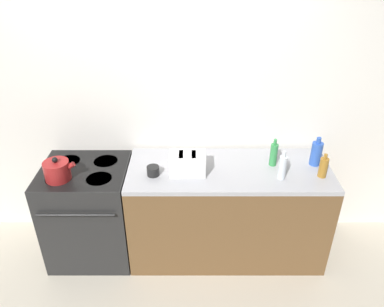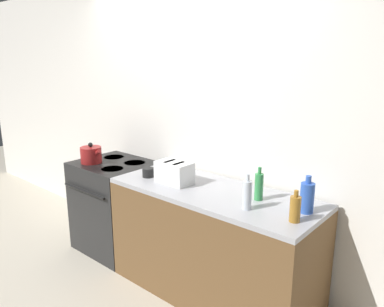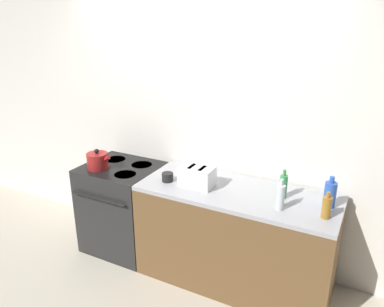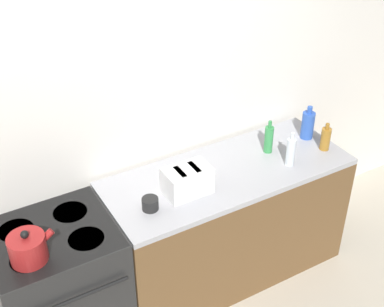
% 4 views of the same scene
% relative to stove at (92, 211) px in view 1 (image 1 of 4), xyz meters
% --- Properties ---
extents(ground_plane, '(12.00, 12.00, 0.00)m').
position_rel_stove_xyz_m(ground_plane, '(0.60, -0.31, -0.45)').
color(ground_plane, beige).
extents(wall_back, '(8.00, 0.05, 2.60)m').
position_rel_stove_xyz_m(wall_back, '(0.60, 0.40, 0.85)').
color(wall_back, silver).
rests_on(wall_back, ground_plane).
extents(stove, '(0.71, 0.66, 0.88)m').
position_rel_stove_xyz_m(stove, '(0.00, 0.00, 0.00)').
color(stove, black).
rests_on(stove, ground_plane).
extents(counter_block, '(1.65, 0.66, 0.88)m').
position_rel_stove_xyz_m(counter_block, '(1.19, 0.02, -0.01)').
color(counter_block, brown).
rests_on(counter_block, ground_plane).
extents(kettle, '(0.25, 0.20, 0.20)m').
position_rel_stove_xyz_m(kettle, '(-0.15, -0.13, 0.51)').
color(kettle, maroon).
rests_on(kettle, stove).
extents(toaster, '(0.28, 0.18, 0.17)m').
position_rel_stove_xyz_m(toaster, '(0.85, -0.05, 0.52)').
color(toaster, white).
rests_on(toaster, counter_block).
extents(bottle_blue, '(0.09, 0.09, 0.25)m').
position_rel_stove_xyz_m(bottle_blue, '(1.90, 0.08, 0.53)').
color(bottle_blue, '#2D56B7').
rests_on(bottle_blue, counter_block).
extents(bottle_green, '(0.06, 0.06, 0.24)m').
position_rel_stove_xyz_m(bottle_green, '(1.55, 0.07, 0.53)').
color(bottle_green, '#338C47').
rests_on(bottle_green, counter_block).
extents(bottle_amber, '(0.07, 0.07, 0.20)m').
position_rel_stove_xyz_m(bottle_amber, '(1.91, -0.10, 0.51)').
color(bottle_amber, '#9E6B23').
rests_on(bottle_amber, counter_block).
extents(bottle_clear, '(0.06, 0.06, 0.24)m').
position_rel_stove_xyz_m(bottle_clear, '(1.58, -0.13, 0.53)').
color(bottle_clear, silver).
rests_on(bottle_clear, counter_block).
extents(cup_black, '(0.10, 0.10, 0.08)m').
position_rel_stove_xyz_m(cup_black, '(0.58, -0.08, 0.47)').
color(cup_black, black).
rests_on(cup_black, counter_block).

